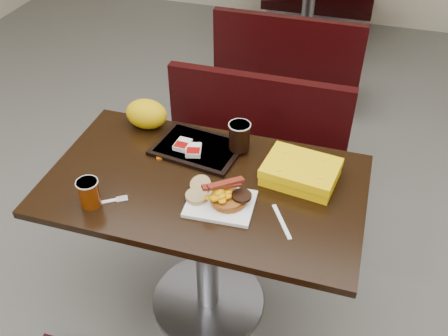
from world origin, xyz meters
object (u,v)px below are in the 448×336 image
(bench_near_n, at_px, (248,155))
(bench_far_s, at_px, (291,56))
(fork, at_px, (102,202))
(tray, at_px, (198,148))
(clamshell, at_px, (301,172))
(table_near, at_px, (207,249))
(hashbrown_sleeve_left, at_px, (183,145))
(platter, at_px, (220,204))
(knife, at_px, (282,222))
(coffee_cup_far, at_px, (239,136))
(hashbrown_sleeve_right, at_px, (194,150))
(pancake_stack, at_px, (229,199))
(table_far, at_px, (307,16))
(paper_bag, at_px, (147,114))
(coffee_cup_near, at_px, (89,193))

(bench_near_n, distance_m, bench_far_s, 1.20)
(fork, bearing_deg, bench_far_s, 48.41)
(tray, height_order, clamshell, clamshell)
(table_near, height_order, bench_far_s, table_near)
(hashbrown_sleeve_left, bearing_deg, table_near, -43.74)
(platter, distance_m, fork, 0.43)
(bench_near_n, height_order, knife, knife)
(table_near, relative_size, bench_near_n, 1.20)
(fork, xyz_separation_m, coffee_cup_far, (0.39, 0.44, 0.07))
(table_near, relative_size, fork, 8.32)
(fork, xyz_separation_m, hashbrown_sleeve_right, (0.22, 0.36, 0.02))
(fork, distance_m, coffee_cup_far, 0.59)
(bench_far_s, bearing_deg, platter, -87.28)
(tray, bearing_deg, platter, -49.30)
(bench_near_n, height_order, coffee_cup_far, coffee_cup_far)
(pancake_stack, bearing_deg, tray, 127.33)
(table_far, bearing_deg, tray, -92.14)
(tray, height_order, coffee_cup_far, coffee_cup_far)
(bench_near_n, height_order, platter, platter)
(platter, xyz_separation_m, paper_bag, (-0.45, 0.39, 0.06))
(table_near, relative_size, knife, 7.03)
(coffee_cup_near, xyz_separation_m, hashbrown_sleeve_right, (0.26, 0.37, -0.02))
(fork, xyz_separation_m, tray, (0.23, 0.40, 0.01))
(fork, bearing_deg, bench_near_n, 37.81)
(bench_near_n, xyz_separation_m, coffee_cup_far, (0.07, -0.48, 0.46))
(bench_near_n, bearing_deg, fork, -109.14)
(coffee_cup_near, bearing_deg, hashbrown_sleeve_left, 62.79)
(knife, distance_m, tray, 0.52)
(fork, relative_size, paper_bag, 0.79)
(tray, bearing_deg, table_near, -56.08)
(knife, height_order, hashbrown_sleeve_left, hashbrown_sleeve_left)
(table_far, relative_size, fork, 8.32)
(table_far, height_order, tray, tray)
(platter, relative_size, hashbrown_sleeve_left, 3.12)
(bench_near_n, xyz_separation_m, table_far, (0.00, 1.90, 0.02))
(table_near, distance_m, paper_bag, 0.63)
(platter, distance_m, clamshell, 0.33)
(bench_far_s, distance_m, coffee_cup_near, 2.20)
(coffee_cup_near, relative_size, paper_bag, 0.57)
(knife, xyz_separation_m, clamshell, (0.02, 0.24, 0.03))
(bench_far_s, bearing_deg, clamshell, -79.10)
(table_far, xyz_separation_m, coffee_cup_near, (-0.35, -2.83, 0.43))
(coffee_cup_near, distance_m, hashbrown_sleeve_left, 0.45)
(paper_bag, bearing_deg, coffee_cup_far, -7.85)
(pancake_stack, distance_m, knife, 0.20)
(coffee_cup_near, bearing_deg, clamshell, 26.70)
(pancake_stack, bearing_deg, bench_near_n, 98.79)
(bench_near_n, xyz_separation_m, clamshell, (0.34, -0.58, 0.43))
(table_far, bearing_deg, paper_bag, -98.69)
(bench_near_n, relative_size, hashbrown_sleeve_right, 12.51)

